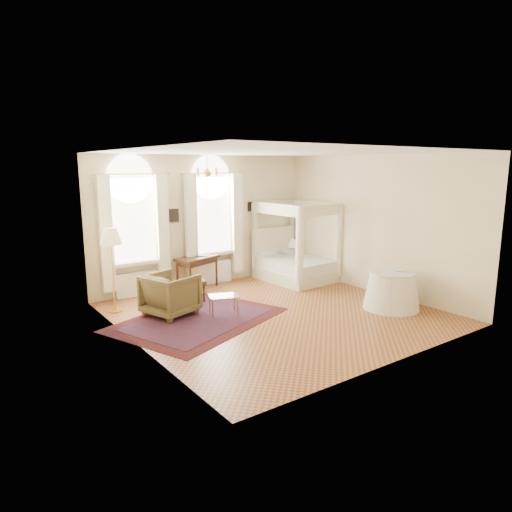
{
  "coord_description": "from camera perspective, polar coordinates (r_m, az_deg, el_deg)",
  "views": [
    {
      "loc": [
        -5.65,
        -7.2,
        3.02
      ],
      "look_at": [
        -0.23,
        0.4,
        1.18
      ],
      "focal_mm": 32.0,
      "sensor_mm": 36.0,
      "label": 1
    }
  ],
  "objects": [
    {
      "name": "stool",
      "position": [
        10.43,
        -7.62,
        -3.43
      ],
      "size": [
        0.53,
        0.53,
        0.5
      ],
      "color": "#45401D",
      "rests_on": "ground"
    },
    {
      "name": "armchair",
      "position": [
        9.56,
        -10.65,
        -4.73
      ],
      "size": [
        1.21,
        1.19,
        0.87
      ],
      "primitive_type": "imported",
      "rotation": [
        0.0,
        0.0,
        1.89
      ],
      "color": "#4D4021",
      "rests_on": "ground"
    },
    {
      "name": "chandelier",
      "position": [
        9.65,
        -6.13,
        10.4
      ],
      "size": [
        0.51,
        0.45,
        0.5
      ],
      "color": "#BB913E",
      "rests_on": "room_walls"
    },
    {
      "name": "window_right",
      "position": [
        11.75,
        -5.34,
        3.6
      ],
      "size": [
        1.62,
        0.27,
        3.29
      ],
      "color": "white",
      "rests_on": "room_walls"
    },
    {
      "name": "floor_lamp",
      "position": [
        9.85,
        -17.68,
        1.83
      ],
      "size": [
        0.46,
        0.46,
        1.78
      ],
      "color": "#BB913E",
      "rests_on": "ground"
    },
    {
      "name": "coffee_table",
      "position": [
        9.45,
        -4.07,
        -5.18
      ],
      "size": [
        0.71,
        0.6,
        0.41
      ],
      "color": "white",
      "rests_on": "ground"
    },
    {
      "name": "ground",
      "position": [
        9.64,
        2.49,
        -7.14
      ],
      "size": [
        6.0,
        6.0,
        0.0
      ],
      "primitive_type": "plane",
      "color": "#9F5D2E",
      "rests_on": "ground"
    },
    {
      "name": "window_left",
      "position": [
        10.85,
        -14.97,
        2.64
      ],
      "size": [
        1.62,
        0.27,
        3.29
      ],
      "color": "white",
      "rests_on": "room_walls"
    },
    {
      "name": "book",
      "position": [
        10.17,
        17.75,
        -1.86
      ],
      "size": [
        0.33,
        0.35,
        0.03
      ],
      "primitive_type": "imported",
      "rotation": [
        0.0,
        0.0,
        0.59
      ],
      "color": "black",
      "rests_on": "side_table"
    },
    {
      "name": "canopy_bed",
      "position": [
        12.31,
        4.97,
        -0.82
      ],
      "size": [
        1.68,
        2.02,
        2.09
      ],
      "color": "beige",
      "rests_on": "ground"
    },
    {
      "name": "room_walls",
      "position": [
        9.21,
        2.6,
        4.64
      ],
      "size": [
        6.0,
        6.0,
        6.0
      ],
      "color": "beige",
      "rests_on": "ground"
    },
    {
      "name": "nightstand_lamp",
      "position": [
        13.09,
        4.61,
        1.46
      ],
      "size": [
        0.28,
        0.28,
        0.41
      ],
      "color": "#BB913E",
      "rests_on": "nightstand"
    },
    {
      "name": "oriental_rug",
      "position": [
        9.3,
        -7.23,
        -7.87
      ],
      "size": [
        3.85,
        3.32,
        0.01
      ],
      "color": "#441011",
      "rests_on": "ground"
    },
    {
      "name": "nightstand",
      "position": [
        13.24,
        4.52,
        -0.85
      ],
      "size": [
        0.46,
        0.43,
        0.55
      ],
      "primitive_type": "cube",
      "rotation": [
        0.0,
        0.0,
        0.24
      ],
      "color": "#38210F",
      "rests_on": "ground"
    },
    {
      "name": "writing_desk",
      "position": [
        11.45,
        -7.38,
        -0.66
      ],
      "size": [
        1.21,
        0.89,
        0.82
      ],
      "color": "#38210F",
      "rests_on": "ground"
    },
    {
      "name": "laptop",
      "position": [
        11.49,
        -6.81,
        0.08
      ],
      "size": [
        0.41,
        0.33,
        0.03
      ],
      "primitive_type": "imported",
      "rotation": [
        0.0,
        0.0,
        2.78
      ],
      "color": "black",
      "rests_on": "writing_desk"
    },
    {
      "name": "wall_pictures",
      "position": [
        11.73,
        -6.1,
        5.55
      ],
      "size": [
        2.54,
        0.03,
        0.39
      ],
      "color": "black",
      "rests_on": "room_walls"
    },
    {
      "name": "side_table",
      "position": [
        10.26,
        16.59,
        -4.14
      ],
      "size": [
        1.19,
        1.19,
        0.81
      ],
      "color": "silver",
      "rests_on": "ground"
    }
  ]
}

